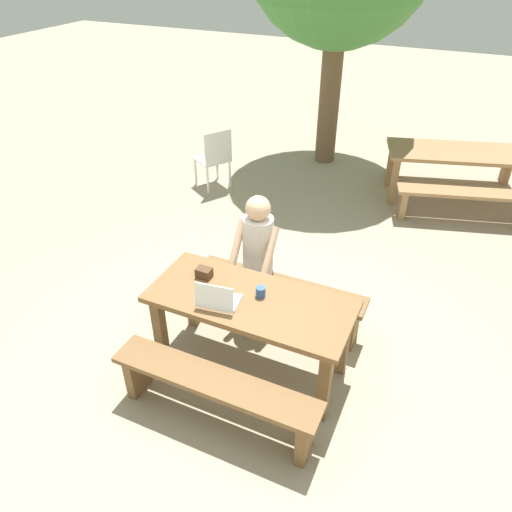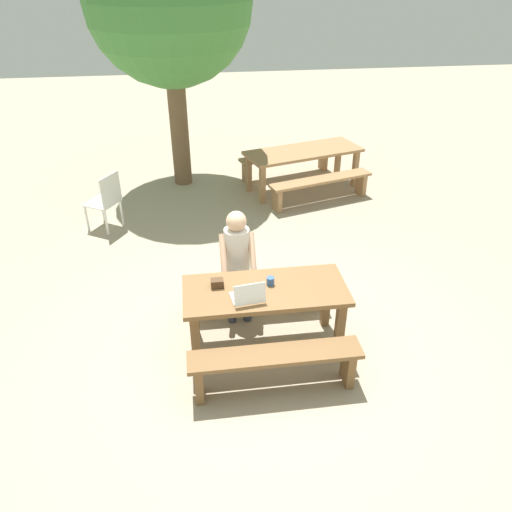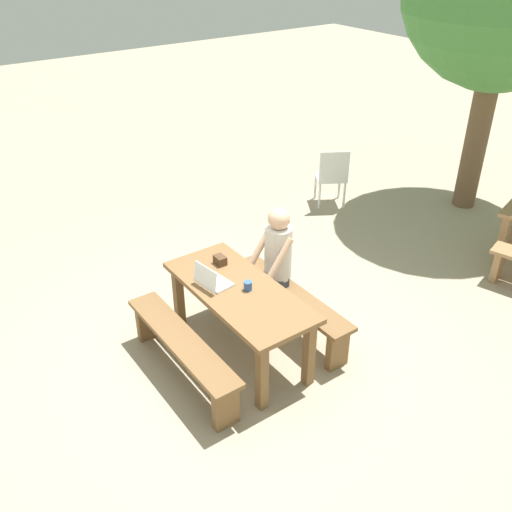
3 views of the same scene
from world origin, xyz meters
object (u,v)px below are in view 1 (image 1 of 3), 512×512
Objects in this scene: picnic_table_front at (250,311)px; coffee_mug at (261,292)px; plastic_chair at (215,158)px; picnic_table_mid at (465,158)px; person_seated at (256,252)px; laptop at (218,299)px; small_pouch at (204,273)px.

coffee_mug reaches higher than picnic_table_front.
picnic_table_front is 1.86× the size of plastic_chair.
picnic_table_mid is at bearing 72.79° from coffee_mug.
coffee_mug is 0.04× the size of picnic_table_mid.
person_seated is at bearing -129.69° from picnic_table_mid.
picnic_table_mid is at bearing 140.17° from plastic_chair.
coffee_mug is at bearing -145.40° from laptop.
laptop is (-0.20, -0.18, 0.19)m from picnic_table_front.
laptop is 3.73m from plastic_chair.
person_seated is 1.47× the size of plastic_chair.
picnic_table_front is 0.20m from coffee_mug.
plastic_chair is at bearing -68.41° from laptop.
picnic_table_front is at bearing -11.77° from small_pouch.
picnic_table_front is 0.53m from small_pouch.
person_seated reaches higher than coffee_mug.
picnic_table_mid is (1.83, 4.09, -0.18)m from small_pouch.
small_pouch is 3.34m from plastic_chair.
laptop reaches higher than picnic_table_mid.
picnic_table_front is 12.95× the size of small_pouch.
coffee_mug is (0.55, -0.04, 0.00)m from small_pouch.
laptop is 2.65× the size of small_pouch.
laptop is 0.16× the size of picnic_table_mid.
plastic_chair is (-2.02, 3.06, -0.16)m from picnic_table_front.
person_seated reaches higher than plastic_chair.
small_pouch is 4.49m from picnic_table_mid.
plastic_chair is (-2.08, 2.99, -0.33)m from coffee_mug.
person_seated reaches higher than picnic_table_front.
laptop is 0.40m from small_pouch.
coffee_mug is 4.33m from picnic_table_mid.
small_pouch is 0.14× the size of plastic_chair.
small_pouch is 0.55m from coffee_mug.
coffee_mug is at bearing 45.36° from picnic_table_front.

